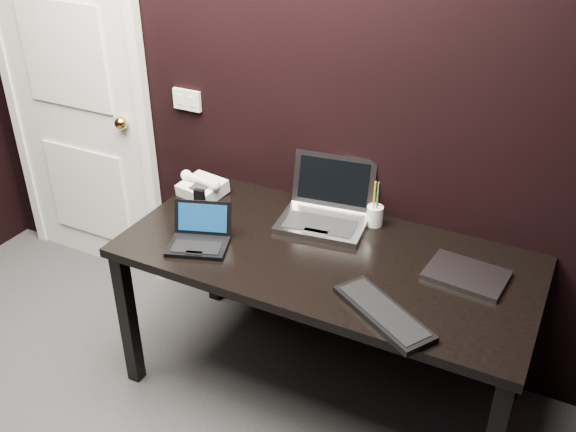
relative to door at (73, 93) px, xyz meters
The scene contains 11 objects.
wall_back 1.37m from the door, ahead, with size 4.00×4.00×0.00m, color black.
door is the anchor object (origin of this frame).
wall_switch 0.73m from the door, ahead, with size 0.15×0.02×0.10m.
desk 1.73m from the door, 12.82° to the right, with size 1.70×0.80×0.74m.
netbook 1.31m from the door, 25.77° to the right, with size 0.30×0.29×0.16m.
silver_laptop 1.57m from the door, ahead, with size 0.42×0.38×0.26m.
ext_keyboard 2.12m from the door, 18.13° to the right, with size 0.43×0.34×0.03m.
closed_laptop 2.24m from the door, ahead, with size 0.32×0.24×0.02m.
desk_phone 0.97m from the door, 11.28° to the right, with size 0.24×0.20×0.12m.
mobile_phone 1.07m from the door, 17.49° to the right, with size 0.06×0.05×0.10m.
pen_cup 1.77m from the door, ahead, with size 0.08×0.08×0.21m.
Camera 1 is at (1.16, -0.62, 2.19)m, focal length 40.00 mm.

